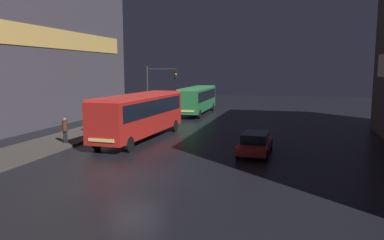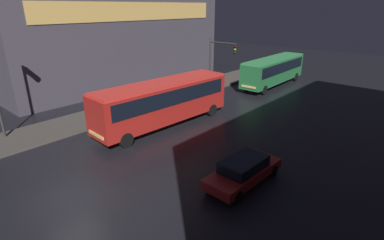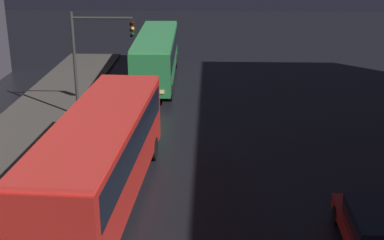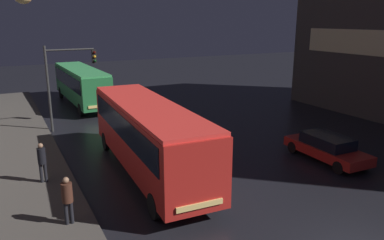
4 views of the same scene
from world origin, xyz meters
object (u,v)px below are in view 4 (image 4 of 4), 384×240
traffic_light_main (66,73)px  pedestrian_mid (67,196)px  car_taxi (327,147)px  pedestrian_near (42,159)px  bus_near (148,131)px  bus_far (81,82)px

traffic_light_main → pedestrian_mid: bearing=-100.2°
car_taxi → pedestrian_near: size_ratio=2.61×
traffic_light_main → pedestrian_near: bearing=-107.3°
traffic_light_main → bus_near: bearing=-78.2°
pedestrian_near → traffic_light_main: size_ratio=0.32×
pedestrian_near → traffic_light_main: traffic_light_main is taller
car_taxi → traffic_light_main: size_ratio=0.85×
bus_far → car_taxi: size_ratio=2.32×
bus_far → traffic_light_main: (-2.28, -7.27, 1.85)m
car_taxi → traffic_light_main: (-10.87, 12.22, 3.11)m
bus_near → pedestrian_mid: size_ratio=6.39×
bus_near → pedestrian_near: (-4.68, 0.85, -0.88)m
pedestrian_mid → bus_far: bearing=147.6°
pedestrian_mid → traffic_light_main: 13.30m
bus_far → bus_near: bearing=87.5°
pedestrian_near → pedestrian_mid: pedestrian_near is taller
traffic_light_main → car_taxi: bearing=-48.3°
bus_near → traffic_light_main: (-1.99, 9.48, 1.71)m
bus_far → pedestrian_mid: size_ratio=6.18×
pedestrian_near → traffic_light_main: 9.41m
bus_near → bus_far: 16.76m
bus_near → pedestrian_near: 4.84m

